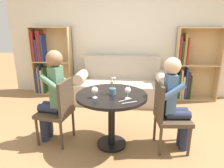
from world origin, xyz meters
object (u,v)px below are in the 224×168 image
bookshelf_right (190,68)px  person_right (175,102)px  couch (121,86)px  chair_right (167,114)px  flower_vase (113,88)px  wine_glass_left (95,91)px  wine_glass_right (128,91)px  chair_left (59,109)px  person_left (52,95)px  bookshelf_left (47,62)px

bookshelf_right → person_right: 2.02m
couch → chair_right: size_ratio=2.07×
chair_right → flower_vase: (-0.70, -0.02, 0.32)m
chair_right → flower_vase: flower_vase is taller
wine_glass_left → wine_glass_right: size_ratio=0.95×
couch → wine_glass_right: couch is taller
flower_vase → chair_left: bearing=179.3°
person_left → flower_vase: bearing=96.0°
wine_glass_left → chair_left: bearing=163.7°
chair_right → wine_glass_right: (-0.51, -0.15, 0.34)m
chair_left → wine_glass_right: 0.99m
bookshelf_left → wine_glass_left: 2.59m
bookshelf_left → chair_right: bearing=-38.5°
wine_glass_right → person_left: bearing=171.1°
chair_right → person_right: person_right is taller
couch → person_left: person_left is taller
wine_glass_left → flower_vase: size_ratio=0.60×
bookshelf_left → chair_left: size_ratio=1.69×
bookshelf_left → flower_vase: bearing=-48.5°
bookshelf_left → couch: bearing=-8.9°
bookshelf_right → chair_right: size_ratio=1.69×
bookshelf_left → chair_right: 3.11m
chair_left → chair_right: size_ratio=1.00×
wine_glass_right → flower_vase: size_ratio=0.63×
person_left → bookshelf_left: bearing=-146.5°
chair_left → wine_glass_right: size_ratio=6.26×
person_right → wine_glass_left: 1.02m
bookshelf_left → wine_glass_left: (1.52, -2.09, 0.08)m
couch → chair_left: size_ratio=2.07×
bookshelf_right → flower_vase: bearing=-126.5°
chair_left → wine_glass_left: (0.53, -0.15, 0.33)m
couch → chair_right: 1.81m
person_left → flower_vase: person_left is taller
person_left → person_right: person_left is taller
chair_right → wine_glass_right: 0.63m
person_right → flower_vase: 0.81m
wine_glass_left → couch: bearing=84.2°
chair_right → person_right: (0.09, 0.02, 0.15)m
bookshelf_left → bookshelf_right: same height
chair_left → wine_glass_right: (0.92, -0.14, 0.34)m
bookshelf_right → wine_glass_left: size_ratio=11.10×
bookshelf_left → chair_left: (1.00, -1.94, -0.25)m
couch → person_right: 1.86m
couch → flower_vase: bearing=-89.6°
chair_right → wine_glass_left: (-0.90, -0.17, 0.33)m
couch → chair_right: couch is taller
bookshelf_right → wine_glass_right: bearing=-121.0°
person_right → wine_glass_left: person_right is taller
chair_left → chair_right: (1.43, 0.01, 0.00)m
person_left → wine_glass_right: 1.03m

